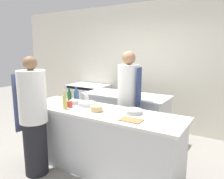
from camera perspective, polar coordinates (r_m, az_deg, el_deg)
ground_plane at (r=3.55m, az=-3.17°, el=-19.73°), size 16.00×16.00×0.00m
wall_back at (r=4.97m, az=10.94°, el=5.89°), size 8.00×0.06×2.80m
prep_counter at (r=3.34m, az=-3.25°, el=-12.93°), size 2.50×0.74×0.91m
pass_counter at (r=4.39m, az=3.55°, el=-7.10°), size 1.69×0.73×0.91m
oven_range at (r=5.58m, az=-6.20°, el=-3.37°), size 0.96×0.66×0.90m
chef_at_prep_near at (r=3.27m, az=-19.81°, el=-6.88°), size 0.42×0.41×1.70m
chef_at_stove at (r=3.73m, az=4.28°, el=-3.51°), size 0.40×0.39×1.76m
bottle_olive_oil at (r=3.73m, az=-9.28°, el=-1.56°), size 0.08×0.08×0.26m
bottle_vinegar at (r=3.63m, az=-6.73°, el=-2.22°), size 0.07×0.07×0.19m
bottle_wine at (r=3.28m, az=-12.24°, el=-3.16°), size 0.06×0.06×0.28m
bottle_cooking_oil at (r=3.69m, az=-11.05°, el=-1.83°), size 0.07×0.07×0.24m
bowl_mixing_large at (r=3.04m, az=5.49°, el=-5.71°), size 0.26×0.26×0.06m
bowl_prep_small at (r=3.42m, az=-6.57°, el=-3.80°), size 0.26×0.26×0.06m
bowl_ceramic_blue at (r=3.57m, az=-9.68°, el=-3.27°), size 0.18×0.18×0.07m
bowl_wooden_salad at (r=3.12m, az=-4.01°, el=-5.00°), size 0.18×0.18×0.08m
cup at (r=3.40m, az=-11.10°, el=-3.77°), size 0.10×0.10×0.09m
cutting_board at (r=2.75m, az=5.04°, el=-7.93°), size 0.28×0.19×0.01m
stockpot at (r=4.12m, az=4.43°, el=0.05°), size 0.31×0.31×0.25m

